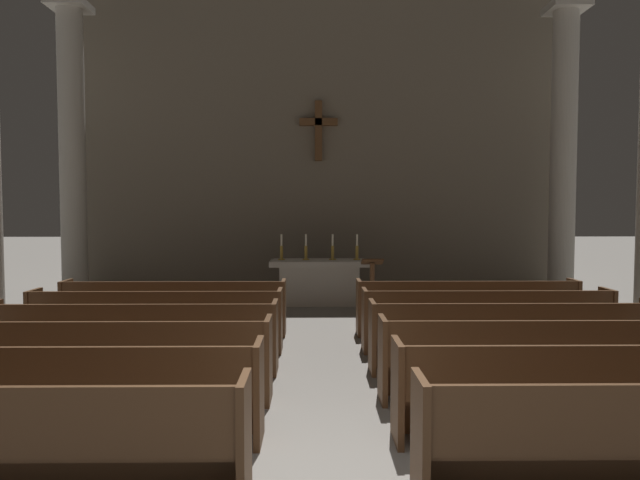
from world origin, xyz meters
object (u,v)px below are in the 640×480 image
object	(u,v)px
column_left_third	(73,158)
pew_left_row_6	(175,308)
candlestick_inner_left	(306,252)
pew_right_row_2	(597,391)
pew_right_row_6	(467,307)
pew_right_row_5	(487,320)
candlestick_inner_right	(333,252)
column_right_third	(563,159)
pew_right_row_3	(547,359)
pew_left_row_2	(57,393)
pew_left_row_3	(102,360)
pew_right_row_4	(512,337)
altar	(319,281)
candlestick_outer_right	(357,252)
lectern	(372,287)
pew_left_row_5	(157,321)
candlestick_outer_left	(281,252)
pew_left_row_4	(134,338)

from	to	relation	value
column_left_third	pew_left_row_6	bearing A→B (deg)	-47.71
candlestick_inner_left	pew_right_row_2	bearing A→B (deg)	-70.14
pew_right_row_2	pew_right_row_6	bearing A→B (deg)	90.00
pew_right_row_5	candlestick_inner_right	distance (m)	4.90
column_right_third	pew_right_row_3	bearing A→B (deg)	-114.31
pew_left_row_2	pew_left_row_3	xyz separation A→B (m)	(0.00, 1.14, 0.00)
pew_left_row_6	pew_right_row_5	xyz separation A→B (m)	(4.98, -1.14, 0.00)
pew_right_row_4	pew_right_row_5	bearing A→B (deg)	90.00
pew_right_row_3	pew_left_row_3	bearing A→B (deg)	180.00
candlestick_inner_left	candlestick_inner_right	world-z (taller)	same
pew_right_row_2	candlestick_inner_right	xyz separation A→B (m)	(-2.19, 7.73, 0.71)
column_left_third	candlestick_inner_right	bearing A→B (deg)	-1.75
pew_right_row_5	altar	xyz separation A→B (m)	(-2.49, 4.32, 0.06)
candlestick_inner_left	candlestick_outer_right	size ratio (longest dim) A/B	1.00
pew_right_row_6	lectern	xyz separation A→B (m)	(-1.42, 1.98, 0.07)
pew_left_row_5	column_left_third	xyz separation A→B (m)	(-3.06, 4.50, 2.81)
candlestick_outer_left	pew_left_row_4	bearing A→B (deg)	-106.75
pew_right_row_2	pew_right_row_5	bearing A→B (deg)	90.00
pew_right_row_3	column_left_third	bearing A→B (deg)	139.91
candlestick_outer_right	pew_left_row_6	bearing A→B (deg)	-136.39
pew_left_row_5	altar	xyz separation A→B (m)	(2.49, 4.32, 0.06)
pew_left_row_6	candlestick_outer_right	size ratio (longest dim) A/B	6.54
pew_right_row_5	pew_right_row_6	bearing A→B (deg)	90.00
pew_left_row_2	pew_left_row_6	distance (m)	4.54
pew_left_row_4	lectern	xyz separation A→B (m)	(3.56, 4.26, 0.07)
pew_right_row_2	column_left_third	bearing A→B (deg)	135.49
column_right_third	candlestick_outer_left	bearing A→B (deg)	-178.40
column_left_third	candlestick_outer_right	size ratio (longest dim) A/B	11.73
pew_left_row_2	candlestick_inner_right	xyz separation A→B (m)	(2.79, 7.73, 0.71)
pew_right_row_4	altar	xyz separation A→B (m)	(-2.49, 5.46, 0.06)
candlestick_inner_right	column_left_third	bearing A→B (deg)	178.25
pew_right_row_6	pew_left_row_3	bearing A→B (deg)	-145.63
pew_right_row_6	candlestick_outer_left	xyz separation A→B (m)	(-3.34, 3.18, 0.71)
column_right_third	candlestick_outer_right	bearing A→B (deg)	-177.83
pew_left_row_3	column_left_third	bearing A→B (deg)	114.31
pew_left_row_2	pew_left_row_6	xyz separation A→B (m)	(0.00, 4.54, 0.00)
pew_left_row_3	altar	bearing A→B (deg)	69.29
column_left_third	lectern	xyz separation A→B (m)	(6.62, -1.38, -2.74)
candlestick_inner_left	candlestick_outer_right	distance (m)	1.15
pew_right_row_6	candlestick_outer_left	size ratio (longest dim) A/B	6.54
pew_left_row_2	pew_left_row_3	bearing A→B (deg)	90.00
altar	candlestick_outer_left	size ratio (longest dim) A/B	3.82
pew_left_row_6	altar	xyz separation A→B (m)	(2.49, 3.18, 0.06)
pew_left_row_5	pew_right_row_2	xyz separation A→B (m)	(4.98, -3.41, 0.00)
pew_left_row_3	pew_right_row_3	size ratio (longest dim) A/B	1.00
pew_left_row_5	lectern	distance (m)	4.74
pew_left_row_6	pew_right_row_2	bearing A→B (deg)	-42.36
pew_right_row_4	candlestick_outer_left	distance (m)	6.44
candlestick_outer_left	column_left_third	bearing A→B (deg)	177.83
column_right_third	candlestick_outer_right	world-z (taller)	column_right_third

